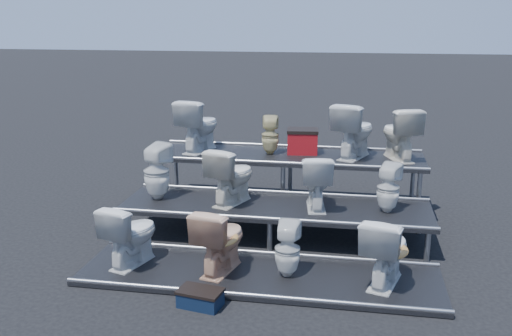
% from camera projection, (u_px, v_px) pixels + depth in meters
% --- Properties ---
extents(ground, '(80.00, 80.00, 0.00)m').
position_uv_depth(ground, '(275.00, 237.00, 7.90)').
color(ground, black).
rests_on(ground, ground).
extents(tier_front, '(4.20, 1.20, 0.06)m').
position_uv_depth(tier_front, '(259.00, 275.00, 6.66)').
color(tier_front, black).
rests_on(tier_front, ground).
extents(tier_mid, '(4.20, 1.20, 0.46)m').
position_uv_depth(tier_mid, '(275.00, 221.00, 7.84)').
color(tier_mid, black).
rests_on(tier_mid, ground).
extents(tier_back, '(4.20, 1.20, 0.86)m').
position_uv_depth(tier_back, '(287.00, 181.00, 9.02)').
color(tier_back, black).
rests_on(tier_back, ground).
extents(toilet_0, '(0.63, 0.85, 0.77)m').
position_uv_depth(toilet_0, '(131.00, 234.00, 6.81)').
color(toilet_0, silver).
rests_on(toilet_0, tier_front).
extents(toilet_1, '(0.61, 0.86, 0.79)m').
position_uv_depth(toilet_1, '(220.00, 239.00, 6.62)').
color(toilet_1, '#DBA682').
rests_on(toilet_1, tier_front).
extents(toilet_2, '(0.31, 0.32, 0.65)m').
position_uv_depth(toilet_2, '(287.00, 249.00, 6.51)').
color(toilet_2, silver).
rests_on(toilet_2, tier_front).
extents(toilet_3, '(0.65, 0.88, 0.80)m').
position_uv_depth(toilet_3, '(386.00, 250.00, 6.31)').
color(toilet_3, silver).
rests_on(toilet_3, tier_front).
extents(toilet_4, '(0.46, 0.46, 0.79)m').
position_uv_depth(toilet_4, '(157.00, 172.00, 7.96)').
color(toilet_4, silver).
rests_on(toilet_4, tier_mid).
extents(toilet_5, '(0.69, 0.88, 0.79)m').
position_uv_depth(toilet_5, '(231.00, 175.00, 7.78)').
color(toilet_5, silver).
rests_on(toilet_5, tier_mid).
extents(toilet_6, '(0.51, 0.77, 0.74)m').
position_uv_depth(toilet_6, '(316.00, 181.00, 7.59)').
color(toilet_6, silver).
rests_on(toilet_6, tier_mid).
extents(toilet_7, '(0.39, 0.39, 0.65)m').
position_uv_depth(toilet_7, '(388.00, 188.00, 7.44)').
color(toilet_7, silver).
rests_on(toilet_7, tier_mid).
extents(toilet_8, '(0.66, 0.91, 0.84)m').
position_uv_depth(toilet_8, '(199.00, 125.00, 9.04)').
color(toilet_8, silver).
rests_on(toilet_8, tier_back).
extents(toilet_9, '(0.30, 0.30, 0.60)m').
position_uv_depth(toilet_9, '(270.00, 135.00, 8.88)').
color(toilet_9, '#CBBF85').
rests_on(toilet_9, tier_back).
extents(toilet_10, '(0.76, 0.94, 0.84)m').
position_uv_depth(toilet_10, '(354.00, 130.00, 8.63)').
color(toilet_10, silver).
rests_on(toilet_10, tier_back).
extents(toilet_11, '(0.68, 0.89, 0.80)m').
position_uv_depth(toilet_11, '(400.00, 133.00, 8.52)').
color(toilet_11, silver).
rests_on(toilet_11, tier_back).
extents(red_crate, '(0.50, 0.41, 0.33)m').
position_uv_depth(red_crate, '(302.00, 143.00, 8.98)').
color(red_crate, maroon).
rests_on(red_crate, tier_back).
extents(step_stool, '(0.48, 0.34, 0.16)m').
position_uv_depth(step_stool, '(200.00, 299.00, 6.00)').
color(step_stool, black).
rests_on(step_stool, ground).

